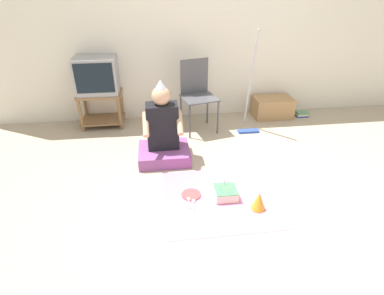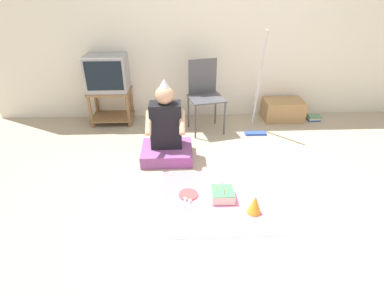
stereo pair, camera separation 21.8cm
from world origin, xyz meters
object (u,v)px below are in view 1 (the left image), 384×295
object	(u,v)px
folding_chair	(197,90)
book_pile	(302,114)
tv	(97,75)
party_hat_blue	(259,201)
cardboard_box_stack	(272,107)
paper_plate	(191,195)
birthday_cake	(225,192)
person_seated	(163,135)
dust_mop	(250,103)

from	to	relation	value
folding_chair	book_pile	distance (m)	1.72
tv	party_hat_blue	world-z (taller)	tv
cardboard_box_stack	party_hat_blue	xyz separation A→B (m)	(-0.87, -2.00, -0.05)
book_pile	paper_plate	xyz separation A→B (m)	(-1.90, -1.68, -0.02)
tv	party_hat_blue	distance (m)	2.64
cardboard_box_stack	paper_plate	size ratio (longest dim) A/B	3.04
folding_chair	party_hat_blue	distance (m)	1.83
folding_chair	birthday_cake	size ratio (longest dim) A/B	4.40
tv	party_hat_blue	bearing A→B (deg)	-51.41
book_pile	party_hat_blue	bearing A→B (deg)	-124.25
birthday_cake	person_seated	bearing A→B (deg)	124.41
birthday_cake	party_hat_blue	xyz separation A→B (m)	(0.25, -0.20, 0.04)
cardboard_box_stack	birthday_cake	bearing A→B (deg)	-122.00
cardboard_box_stack	dust_mop	bearing A→B (deg)	-140.55
dust_mop	cardboard_box_stack	bearing A→B (deg)	39.45
paper_plate	book_pile	bearing A→B (deg)	41.47
folding_chair	paper_plate	size ratio (longest dim) A/B	5.04
folding_chair	paper_plate	xyz separation A→B (m)	(-0.26, -1.48, -0.53)
book_pile	party_hat_blue	size ratio (longest dim) A/B	1.08
birthday_cake	paper_plate	distance (m)	0.33
person_seated	party_hat_blue	xyz separation A→B (m)	(0.80, -0.99, -0.20)
party_hat_blue	paper_plate	bearing A→B (deg)	155.12
dust_mop	birthday_cake	xyz separation A→B (m)	(-0.62, -1.38, -0.34)
book_pile	party_hat_blue	xyz separation A→B (m)	(-1.32, -1.94, 0.06)
book_pile	paper_plate	distance (m)	2.53
dust_mop	folding_chair	bearing A→B (deg)	166.32
book_pile	party_hat_blue	distance (m)	2.35
person_seated	book_pile	bearing A→B (deg)	24.12
paper_plate	person_seated	bearing A→B (deg)	106.97
dust_mop	party_hat_blue	xyz separation A→B (m)	(-0.37, -1.59, -0.30)
person_seated	paper_plate	xyz separation A→B (m)	(0.22, -0.73, -0.28)
dust_mop	person_seated	size ratio (longest dim) A/B	1.43
dust_mop	book_pile	distance (m)	1.08
dust_mop	birthday_cake	distance (m)	1.55
cardboard_box_stack	dust_mop	world-z (taller)	dust_mop
book_pile	paper_plate	world-z (taller)	book_pile
tv	cardboard_box_stack	world-z (taller)	tv
dust_mop	birthday_cake	world-z (taller)	dust_mop
cardboard_box_stack	person_seated	bearing A→B (deg)	-148.88
birthday_cake	cardboard_box_stack	bearing A→B (deg)	58.00
person_seated	dust_mop	bearing A→B (deg)	26.99
tv	person_seated	distance (m)	1.36
book_pile	birthday_cake	world-z (taller)	birthday_cake
tv	birthday_cake	size ratio (longest dim) A/B	2.53
book_pile	dust_mop	bearing A→B (deg)	-159.53
dust_mop	person_seated	world-z (taller)	dust_mop
party_hat_blue	dust_mop	bearing A→B (deg)	77.01
party_hat_blue	paper_plate	size ratio (longest dim) A/B	0.95
birthday_cake	paper_plate	bearing A→B (deg)	168.87
book_pile	person_seated	bearing A→B (deg)	-155.88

